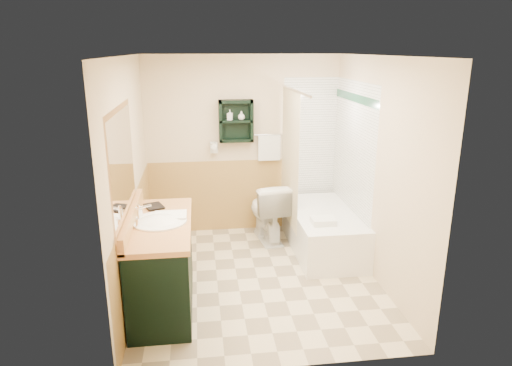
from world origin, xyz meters
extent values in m
plane|color=beige|center=(0.00, 0.00, 0.00)|extent=(3.00, 3.00, 0.00)
cube|color=beige|center=(0.00, 1.52, 1.20)|extent=(2.60, 0.04, 2.40)
cube|color=beige|center=(-1.32, 0.00, 1.20)|extent=(0.04, 3.00, 2.40)
cube|color=beige|center=(1.32, 0.00, 1.20)|extent=(0.04, 3.00, 2.40)
cube|color=white|center=(0.00, 0.00, 2.42)|extent=(2.60, 3.00, 0.04)
cube|color=black|center=(-0.10, 1.41, 1.55)|extent=(0.45, 0.15, 0.55)
cylinder|color=silver|center=(0.53, 0.75, 2.00)|extent=(0.03, 1.60, 0.03)
cube|color=black|center=(-0.99, -0.41, 0.44)|extent=(0.59, 1.39, 0.88)
cube|color=white|center=(0.93, 0.64, 0.26)|extent=(0.78, 1.50, 0.52)
imported|color=white|center=(0.28, 1.07, 0.39)|extent=(0.55, 0.86, 0.79)
cube|color=white|center=(-0.89, -0.32, 0.90)|extent=(0.31, 0.24, 0.04)
imported|color=black|center=(-1.16, -0.02, 1.00)|extent=(0.17, 0.08, 0.23)
cube|color=white|center=(0.80, 0.24, 0.55)|extent=(0.27, 0.22, 0.07)
imported|color=white|center=(-0.18, 1.40, 1.60)|extent=(0.11, 0.15, 0.06)
imported|color=white|center=(-0.03, 1.40, 1.61)|extent=(0.10, 0.13, 0.09)
camera|label=1|loc=(-0.60, -4.54, 2.47)|focal=32.00mm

